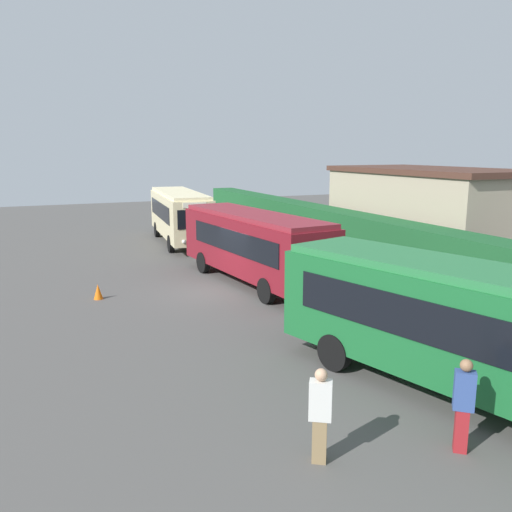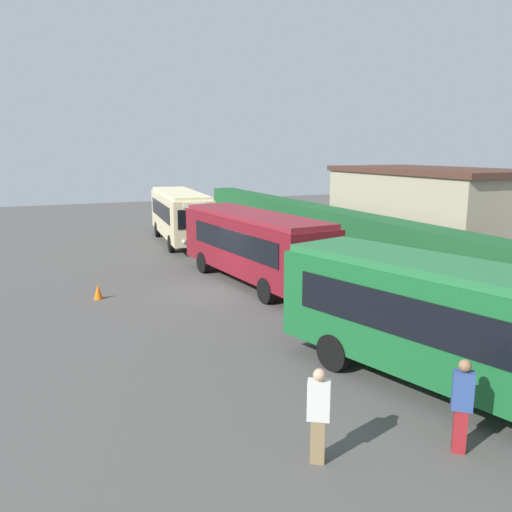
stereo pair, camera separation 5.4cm
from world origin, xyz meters
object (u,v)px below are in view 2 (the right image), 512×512
Objects in this scene: bus_green at (467,325)px; traffic_cone at (98,292)px; person_left at (318,413)px; person_center at (462,403)px; bus_cream at (180,214)px; bus_maroon at (253,243)px.

bus_green reaches higher than traffic_cone.
person_left is 13.26m from traffic_cone.
bus_green is at bearing -5.87° from person_center.
bus_green is (23.17, 0.45, -0.03)m from bus_cream.
bus_maroon is at bearing 33.76° from person_center.
bus_green is 4.57m from person_left.
person_left is at bearing 155.82° from bus_maroon.
bus_cream is 16.01× the size of traffic_cone.
person_center is (1.66, -1.71, -0.81)m from bus_green.
bus_green is at bearing -45.93° from person_left.
traffic_cone is (-13.02, -2.42, -0.69)m from person_left.
person_center reaches higher than traffic_cone.
person_center is at bearing 167.61° from bus_maroon.
person_center is 14.75m from traffic_cone.
bus_maroon is 13.80m from person_center.
bus_green is at bearing 6.35° from bus_cream.
bus_green is (12.04, 0.23, 0.03)m from bus_maroon.
person_center is at bearing -73.42° from person_left.
bus_maroon is 12.04m from bus_green.
person_left is at bearing 10.52° from traffic_cone.
bus_maroon is at bearing 15.01° from person_left.
bus_cream reaches higher than bus_maroon.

